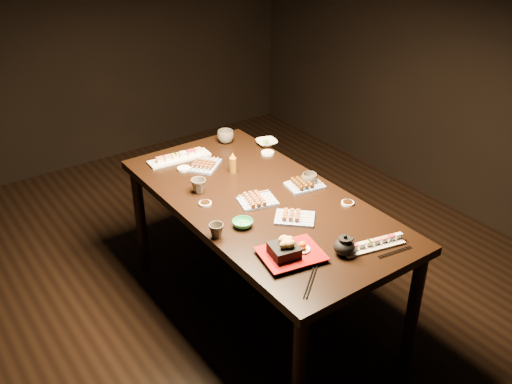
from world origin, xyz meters
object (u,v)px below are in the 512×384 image
yakitori_plate_center (258,198)px  teacup_mid_right (310,179)px  condiment_bottle (233,163)px  dining_table (261,253)px  sushi_platter_far (179,156)px  yakitori_plate_right (295,215)px  teapot (344,245)px  edamame_bowl_green (243,223)px  teacup_near_left (216,231)px  teacup_far_right (226,137)px  yakitori_plate_left (205,163)px  teacup_far_left (199,186)px  sushi_platter_near (373,243)px  edamame_bowl_cream (267,143)px  tempura_tray (291,248)px

yakitori_plate_center → teacup_mid_right: size_ratio=2.26×
condiment_bottle → yakitori_plate_center: bearing=-103.0°
dining_table → sushi_platter_far: bearing=108.9°
yakitori_plate_right → teapot: 0.38m
sushi_platter_far → teapot: teapot is taller
edamame_bowl_green → teacup_near_left: bearing=-179.3°
dining_table → teacup_near_left: (-0.41, -0.18, 0.41)m
teacup_near_left → teacup_far_right: size_ratio=0.70×
teacup_near_left → yakitori_plate_left: bearing=63.3°
teacup_far_left → sushi_platter_near: bearing=-66.5°
sushi_platter_far → edamame_bowl_cream: (0.58, -0.15, -0.01)m
dining_table → sushi_platter_far: 0.83m
dining_table → yakitori_plate_center: size_ratio=8.85×
yakitori_plate_right → teacup_far_left: teacup_far_left is taller
sushi_platter_near → edamame_bowl_cream: 1.29m
teacup_mid_right → teacup_far_left: (-0.58, 0.30, 0.01)m
tempura_tray → teacup_far_left: tempura_tray is taller
sushi_platter_near → tempura_tray: size_ratio=1.11×
teacup_near_left → edamame_bowl_green: bearing=0.7°
dining_table → yakitori_plate_right: 0.49m
sushi_platter_far → teacup_far_left: 0.46m
yakitori_plate_right → condiment_bottle: bearing=130.7°
teacup_far_right → sushi_platter_near: bearing=-93.0°
edamame_bowl_cream → sushi_platter_far: bearing=165.7°
dining_table → yakitori_plate_left: 0.66m
yakitori_plate_center → teacup_far_right: size_ratio=1.85×
sushi_platter_near → teacup_mid_right: bearing=89.6°
dining_table → sushi_platter_near: 0.82m
teacup_far_right → edamame_bowl_green: bearing=-117.9°
teacup_far_left → teapot: size_ratio=0.70×
yakitori_plate_center → edamame_bowl_cream: 0.76m
edamame_bowl_green → condiment_bottle: (0.29, 0.54, 0.05)m
sushi_platter_far → edamame_bowl_cream: bearing=170.4°
yakitori_plate_left → edamame_bowl_cream: 0.50m
edamame_bowl_green → edamame_bowl_cream: 1.01m
teacup_near_left → condiment_bottle: 0.71m
yakitori_plate_center → teacup_near_left: size_ratio=2.65×
dining_table → teapot: (0.02, -0.66, 0.43)m
tempura_tray → teacup_far_right: bearing=81.7°
sushi_platter_far → yakitori_plate_left: 0.20m
yakitori_plate_left → teacup_far_left: 0.32m
yakitori_plate_right → yakitori_plate_left: 0.81m
sushi_platter_near → yakitori_plate_right: bearing=123.3°
sushi_platter_far → teacup_mid_right: bearing=126.6°
teacup_near_left → teacup_far_right: (0.66, 0.93, 0.01)m
sushi_platter_near → tempura_tray: bearing=169.6°
dining_table → edamame_bowl_green: (-0.24, -0.18, 0.39)m
sushi_platter_near → teapot: teapot is taller
yakitori_plate_right → yakitori_plate_left: (-0.07, 0.81, 0.00)m
yakitori_plate_left → teacup_mid_right: (0.38, -0.56, 0.01)m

